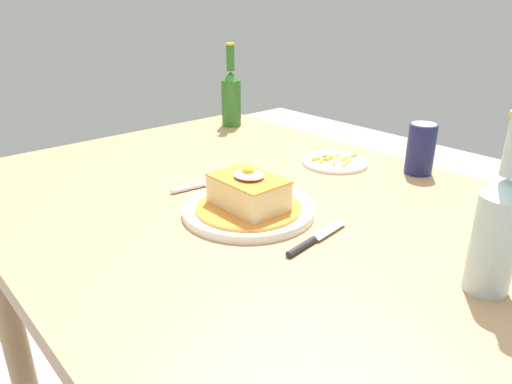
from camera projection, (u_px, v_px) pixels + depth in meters
name	position (u px, v px, depth m)	size (l,w,h in m)	color
dining_table	(254.00, 241.00, 1.03)	(1.34, 0.97, 0.73)	#A87F56
main_plate	(248.00, 209.00, 0.94)	(0.26, 0.26, 0.02)	white
sandwich_meal	(248.00, 194.00, 0.93)	(0.21, 0.21, 0.09)	orange
fork	(195.00, 186.00, 1.06)	(0.03, 0.14, 0.01)	silver
knife	(310.00, 242.00, 0.82)	(0.04, 0.17, 0.01)	#262628
soda_can	(421.00, 149.00, 1.13)	(0.07, 0.07, 0.12)	#191E51
beer_bottle_clear	(497.00, 229.00, 0.66)	(0.06, 0.06, 0.27)	#ADC6CC
beer_bottle_green	(231.00, 96.00, 1.54)	(0.06, 0.06, 0.27)	#2D6B23
side_plate_fries	(335.00, 162.00, 1.22)	(0.17, 0.17, 0.02)	white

